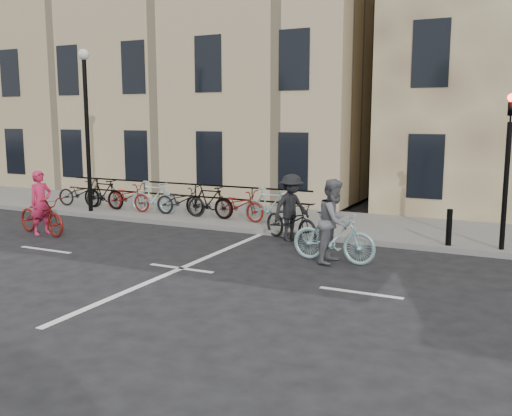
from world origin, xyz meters
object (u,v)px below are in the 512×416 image
at_px(cyclist_pink, 41,212).
at_px(cyclist_dark, 291,215).
at_px(cyclist_grey, 334,229).
at_px(traffic_light, 508,152).
at_px(lamp_post, 86,110).

xyz_separation_m(cyclist_pink, cyclist_dark, (6.62, 2.28, 0.08)).
xyz_separation_m(cyclist_pink, cyclist_grey, (8.36, 0.58, 0.15)).
xyz_separation_m(traffic_light, cyclist_dark, (-5.14, -0.67, -1.75)).
distance_m(lamp_post, cyclist_dark, 8.09).
relative_size(traffic_light, cyclist_pink, 1.84).
xyz_separation_m(lamp_post, cyclist_pink, (0.94, -3.01, -2.87)).
height_order(traffic_light, lamp_post, lamp_post).
bearing_deg(traffic_light, cyclist_dark, -172.61).
distance_m(cyclist_pink, cyclist_grey, 8.39).
height_order(traffic_light, cyclist_dark, traffic_light).
relative_size(cyclist_pink, cyclist_grey, 1.06).
xyz_separation_m(traffic_light, cyclist_pink, (-11.76, -2.95, -1.83)).
bearing_deg(cyclist_grey, cyclist_dark, 48.21).
relative_size(lamp_post, cyclist_grey, 2.65).
relative_size(traffic_light, cyclist_dark, 1.85).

